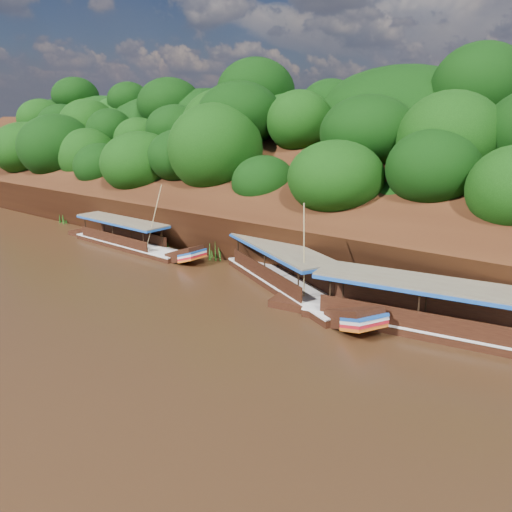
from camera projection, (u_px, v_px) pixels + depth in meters
The scene contains 6 objects.
ground at pixel (196, 322), 26.73m from camera, with size 160.00×160.00×0.00m, color black.
riverbank at pixel (379, 219), 43.44m from camera, with size 120.00×30.06×19.40m.
boat_0 at pixel (457, 326), 24.72m from camera, with size 16.69×4.96×6.37m.
boat_1 at pixel (291, 283), 31.04m from camera, with size 14.57×8.56×6.62m.
boat_2 at pixel (134, 243), 40.96m from camera, with size 14.61×2.62×6.04m.
reeds at pixel (258, 257), 35.67m from camera, with size 49.48×2.25×2.10m.
Camera 1 is at (17.77, -17.50, 10.75)m, focal length 35.00 mm.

